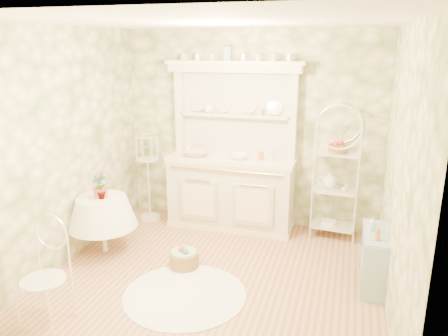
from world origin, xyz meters
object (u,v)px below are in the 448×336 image
(kitchen_dresser, at_px, (231,148))
(birdcage_stand, at_px, (148,169))
(cafe_chair, at_px, (44,284))
(bakers_rack, at_px, (336,173))
(floor_basket, at_px, (184,258))
(side_shelf, at_px, (374,259))
(round_table, at_px, (104,228))

(kitchen_dresser, distance_m, birdcage_stand, 1.29)
(cafe_chair, bearing_deg, birdcage_stand, 97.07)
(bakers_rack, bearing_deg, cafe_chair, -125.62)
(floor_basket, bearing_deg, bakers_rack, 40.98)
(kitchen_dresser, distance_m, side_shelf, 2.34)
(cafe_chair, bearing_deg, round_table, 103.26)
(bakers_rack, xyz_separation_m, floor_basket, (-1.60, -1.39, -0.76))
(bakers_rack, bearing_deg, side_shelf, -62.31)
(kitchen_dresser, height_order, birdcage_stand, kitchen_dresser)
(bakers_rack, height_order, floor_basket, bakers_rack)
(side_shelf, xyz_separation_m, birdcage_stand, (-3.11, 1.04, 0.46))
(bakers_rack, bearing_deg, birdcage_stand, -171.06)
(round_table, distance_m, cafe_chair, 1.48)
(cafe_chair, distance_m, floor_basket, 1.61)
(kitchen_dresser, distance_m, cafe_chair, 2.95)
(side_shelf, relative_size, birdcage_stand, 0.46)
(side_shelf, relative_size, cafe_chair, 0.86)
(bakers_rack, height_order, birdcage_stand, bakers_rack)
(birdcage_stand, bearing_deg, kitchen_dresser, 3.38)
(side_shelf, height_order, cafe_chair, cafe_chair)
(side_shelf, bearing_deg, round_table, -172.84)
(bakers_rack, relative_size, birdcage_stand, 1.14)
(bakers_rack, distance_m, floor_basket, 2.25)
(side_shelf, bearing_deg, bakers_rack, 117.23)
(round_table, distance_m, floor_basket, 1.12)
(bakers_rack, xyz_separation_m, birdcage_stand, (-2.63, -0.15, -0.11))
(cafe_chair, height_order, floor_basket, cafe_chair)
(kitchen_dresser, distance_m, bakers_rack, 1.43)
(cafe_chair, bearing_deg, side_shelf, 30.63)
(cafe_chair, relative_size, birdcage_stand, 0.53)
(side_shelf, distance_m, floor_basket, 2.09)
(bakers_rack, relative_size, cafe_chair, 2.14)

